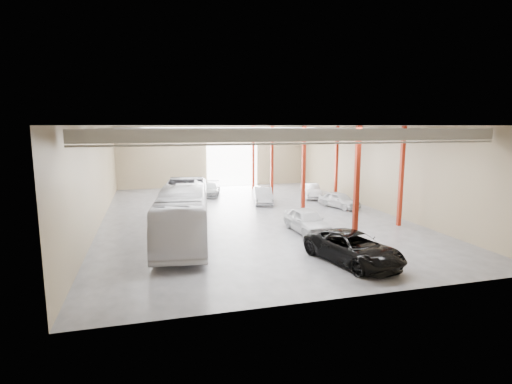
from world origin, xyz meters
name	(u,v)px	position (x,y,z in m)	size (l,w,h in m)	color
depot_shell	(248,152)	(0.13, 0.48, 4.98)	(22.12, 32.12, 7.06)	#48474C
coach_bus	(184,212)	(-5.49, -5.42, 1.68)	(2.83, 12.10, 3.37)	silver
black_sedan	(353,248)	(2.50, -12.21, 0.79)	(2.63, 5.70, 1.58)	black
car_row_a	(307,221)	(2.50, -6.00, 0.79)	(1.86, 4.62, 1.57)	silver
car_row_b	(263,195)	(2.50, 4.50, 0.74)	(1.56, 4.48, 1.48)	#A6A7AB
car_row_c	(210,189)	(-1.59, 9.70, 0.66)	(1.85, 4.56, 1.32)	gray
car_right_near	(311,191)	(7.83, 6.02, 0.70)	(1.48, 4.25, 1.40)	#BBBAC0
car_right_far	(339,200)	(8.30, 0.82, 0.68)	(1.60, 3.99, 1.36)	silver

